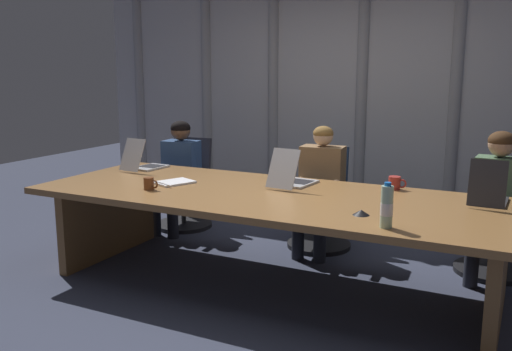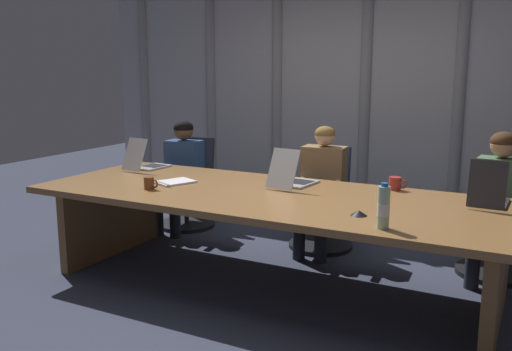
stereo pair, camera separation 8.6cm
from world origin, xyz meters
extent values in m
plane|color=#383D51|center=(0.00, 0.00, 0.00)|extent=(13.21, 13.21, 0.00)
cube|color=olive|center=(0.00, 0.00, 0.71)|extent=(3.72, 1.37, 0.05)
cube|color=black|center=(0.00, 0.00, 0.64)|extent=(3.16, 0.10, 0.06)
cube|color=brown|center=(-1.61, 0.00, 0.34)|extent=(0.08, 1.17, 0.68)
cube|color=brown|center=(1.61, 0.00, 0.34)|extent=(0.08, 1.17, 0.68)
cube|color=#B2B2B7|center=(0.00, 2.22, 1.42)|extent=(6.60, 0.10, 2.83)
cylinder|color=gray|center=(-2.92, 2.17, 1.42)|extent=(0.12, 0.12, 2.77)
cylinder|color=gray|center=(-1.89, 2.17, 1.42)|extent=(0.12, 0.12, 2.77)
cylinder|color=gray|center=(-1.00, 2.17, 1.42)|extent=(0.12, 0.12, 2.77)
cylinder|color=gray|center=(0.05, 2.17, 1.42)|extent=(0.12, 0.12, 2.77)
cylinder|color=gray|center=(1.00, 2.17, 1.42)|extent=(0.12, 0.12, 2.77)
cube|color=#BCBCC1|center=(-1.49, 0.46, 0.74)|extent=(0.25, 0.34, 0.02)
cube|color=black|center=(-1.49, 0.48, 0.75)|extent=(0.21, 0.20, 0.00)
cube|color=#BCBCC1|center=(-1.51, 0.24, 0.89)|extent=(0.24, 0.15, 0.29)
cube|color=black|center=(-1.51, 0.24, 0.90)|extent=(0.21, 0.13, 0.25)
cube|color=#BCBCC1|center=(0.04, 0.41, 0.74)|extent=(0.27, 0.36, 0.02)
cube|color=black|center=(0.04, 0.43, 0.75)|extent=(0.22, 0.21, 0.00)
cube|color=#BCBCC1|center=(0.01, 0.17, 0.90)|extent=(0.25, 0.16, 0.30)
cube|color=black|center=(0.01, 0.18, 0.90)|extent=(0.23, 0.14, 0.27)
cube|color=#2D2D33|center=(1.49, 0.44, 0.74)|extent=(0.25, 0.34, 0.02)
cube|color=black|center=(1.49, 0.46, 0.75)|extent=(0.21, 0.19, 0.00)
cube|color=#2D2D33|center=(1.49, 0.23, 0.91)|extent=(0.24, 0.09, 0.31)
cube|color=black|center=(1.49, 0.24, 0.91)|extent=(0.22, 0.07, 0.28)
cube|color=#2D2D38|center=(-1.53, 1.06, 0.42)|extent=(0.53, 0.53, 0.08)
cube|color=#2D2D38|center=(-1.56, 1.28, 0.70)|extent=(0.44, 0.16, 0.47)
cylinder|color=#262628|center=(-1.53, 1.06, 0.21)|extent=(0.05, 0.05, 0.34)
cylinder|color=black|center=(-1.53, 1.06, 0.02)|extent=(0.60, 0.60, 0.04)
cube|color=navy|center=(0.00, 1.06, 0.42)|extent=(0.55, 0.55, 0.08)
cube|color=navy|center=(-0.03, 1.28, 0.70)|extent=(0.44, 0.18, 0.47)
cylinder|color=#262628|center=(0.00, 1.06, 0.21)|extent=(0.05, 0.05, 0.34)
cylinder|color=black|center=(0.00, 1.06, 0.02)|extent=(0.60, 0.60, 0.04)
cube|color=#2D2D38|center=(1.52, 1.06, 0.42)|extent=(0.52, 0.52, 0.08)
cube|color=#2D2D38|center=(1.54, 1.28, 0.68)|extent=(0.44, 0.15, 0.45)
cylinder|color=#262628|center=(1.52, 1.06, 0.21)|extent=(0.05, 0.05, 0.34)
cylinder|color=black|center=(1.52, 1.06, 0.02)|extent=(0.60, 0.60, 0.04)
cube|color=#335184|center=(-1.53, 1.04, 0.69)|extent=(0.38, 0.25, 0.47)
sphere|color=brown|center=(-1.53, 1.04, 1.03)|extent=(0.20, 0.20, 0.20)
ellipsoid|color=black|center=(-1.53, 1.04, 1.06)|extent=(0.21, 0.21, 0.15)
cylinder|color=#335184|center=(-1.38, 1.06, 0.74)|extent=(0.08, 0.14, 0.27)
cylinder|color=brown|center=(-1.36, 0.85, 0.62)|extent=(0.09, 0.30, 0.06)
cylinder|color=#335184|center=(-1.68, 1.03, 0.74)|extent=(0.08, 0.14, 0.27)
cylinder|color=brown|center=(-1.66, 0.82, 0.62)|extent=(0.09, 0.30, 0.06)
cylinder|color=#262833|center=(-1.41, 0.85, 0.43)|extent=(0.16, 0.41, 0.13)
cylinder|color=#262833|center=(-1.40, 0.67, 0.22)|extent=(0.11, 0.11, 0.44)
cylinder|color=#262833|center=(-1.61, 0.84, 0.43)|extent=(0.16, 0.41, 0.13)
cylinder|color=#262833|center=(-1.60, 0.66, 0.22)|extent=(0.11, 0.11, 0.44)
cube|color=olive|center=(0.03, 1.04, 0.71)|extent=(0.40, 0.24, 0.51)
sphere|color=beige|center=(0.03, 1.04, 1.06)|extent=(0.18, 0.18, 0.18)
ellipsoid|color=olive|center=(0.03, 1.04, 1.09)|extent=(0.19, 0.19, 0.14)
cylinder|color=olive|center=(0.19, 1.06, 0.78)|extent=(0.08, 0.14, 0.27)
cylinder|color=beige|center=(0.20, 0.85, 0.66)|extent=(0.08, 0.30, 0.06)
cylinder|color=olive|center=(-0.14, 1.03, 0.78)|extent=(0.08, 0.14, 0.27)
cylinder|color=beige|center=(-0.13, 0.82, 0.66)|extent=(0.08, 0.30, 0.06)
cylinder|color=#262833|center=(0.14, 0.85, 0.43)|extent=(0.16, 0.41, 0.13)
cylinder|color=#262833|center=(0.15, 0.67, 0.22)|extent=(0.11, 0.11, 0.44)
cylinder|color=#262833|center=(-0.06, 0.84, 0.43)|extent=(0.16, 0.41, 0.13)
cylinder|color=#262833|center=(-0.05, 0.66, 0.22)|extent=(0.11, 0.11, 0.44)
cube|color=#4C6B4C|center=(1.52, 1.04, 0.72)|extent=(0.37, 0.24, 0.51)
sphere|color=tan|center=(1.52, 1.04, 1.08)|extent=(0.21, 0.21, 0.21)
ellipsoid|color=#472D19|center=(1.52, 1.04, 1.11)|extent=(0.21, 0.21, 0.15)
cylinder|color=#4C6B4C|center=(1.37, 1.05, 0.78)|extent=(0.08, 0.14, 0.27)
cylinder|color=tan|center=(1.35, 0.84, 0.67)|extent=(0.08, 0.30, 0.06)
cylinder|color=#262833|center=(1.60, 0.84, 0.43)|extent=(0.16, 0.41, 0.13)
cylinder|color=#262833|center=(1.59, 0.66, 0.22)|extent=(0.11, 0.11, 0.44)
cylinder|color=#262833|center=(1.40, 0.85, 0.43)|extent=(0.16, 0.41, 0.13)
cylinder|color=#262833|center=(1.39, 0.67, 0.22)|extent=(0.11, 0.11, 0.44)
cylinder|color=#ADD1B2|center=(0.99, -0.52, 0.86)|extent=(0.07, 0.07, 0.25)
cylinder|color=white|center=(0.99, -0.52, 0.85)|extent=(0.07, 0.07, 0.08)
cylinder|color=blue|center=(0.99, -0.52, 1.00)|extent=(0.04, 0.04, 0.02)
cylinder|color=brown|center=(-0.92, -0.30, 0.78)|extent=(0.08, 0.08, 0.10)
torus|color=brown|center=(-0.87, -0.30, 0.78)|extent=(0.07, 0.01, 0.07)
cylinder|color=#B2332D|center=(0.79, 0.57, 0.79)|extent=(0.09, 0.09, 0.10)
torus|color=#B2332D|center=(0.85, 0.57, 0.79)|extent=(0.07, 0.01, 0.07)
cone|color=black|center=(0.78, -0.30, 0.75)|extent=(0.11, 0.11, 0.03)
cube|color=silver|center=(-0.88, -0.01, 0.74)|extent=(0.32, 0.36, 0.02)
cylinder|color=silver|center=(-0.88, -0.15, 0.75)|extent=(0.20, 0.09, 0.01)
camera|label=1|loc=(1.72, -3.72, 1.67)|focal=38.94mm
camera|label=2|loc=(1.80, -3.68, 1.67)|focal=38.94mm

